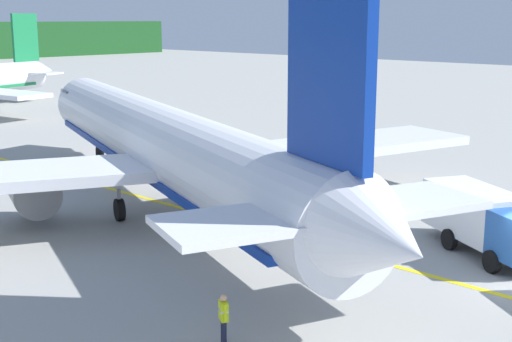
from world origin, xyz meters
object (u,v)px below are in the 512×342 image
object	(u,v)px
airliner_foreground	(163,145)
service_truck_catering	(485,219)
crew_marshaller	(224,315)
crew_loader_left	(330,217)

from	to	relation	value
airliner_foreground	service_truck_catering	size ratio (longest dim) A/B	5.89
service_truck_catering	crew_marshaller	world-z (taller)	service_truck_catering
airliner_foreground	crew_marshaller	world-z (taller)	airliner_foreground
service_truck_catering	airliner_foreground	bearing A→B (deg)	107.50
crew_marshaller	crew_loader_left	xyz separation A→B (m)	(10.48, 4.00, 0.11)
crew_marshaller	crew_loader_left	size ratio (longest dim) A/B	0.90
crew_loader_left	airliner_foreground	bearing A→B (deg)	101.10
crew_loader_left	service_truck_catering	bearing A→B (deg)	-63.33
crew_marshaller	service_truck_catering	bearing A→B (deg)	-7.93
service_truck_catering	crew_marshaller	xyz separation A→B (m)	(-13.43, 1.87, -0.55)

